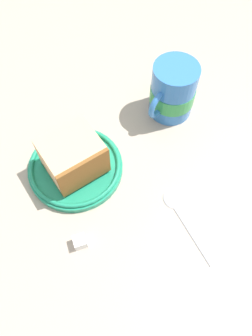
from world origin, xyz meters
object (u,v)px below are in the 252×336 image
(small_plate, at_px, (75,167))
(cake_slice, at_px, (73,157))
(tea_mug, at_px, (172,91))
(sugar_cube, at_px, (80,242))
(teaspoon, at_px, (178,212))

(small_plate, xyz_separation_m, cake_slice, (-0.00, -0.00, 0.04))
(small_plate, relative_size, cake_slice, 1.50)
(tea_mug, relative_size, sugar_cube, 5.73)
(small_plate, bearing_deg, cake_slice, -105.30)
(small_plate, height_order, sugar_cube, same)
(tea_mug, bearing_deg, cake_slice, 169.02)
(small_plate, height_order, tea_mug, tea_mug)
(tea_mug, bearing_deg, sugar_cube, -169.86)
(small_plate, relative_size, teaspoon, 1.26)
(tea_mug, height_order, teaspoon, tea_mug)
(teaspoon, distance_m, sugar_cube, 0.16)
(small_plate, relative_size, sugar_cube, 8.46)
(cake_slice, xyz_separation_m, sugar_cube, (-0.09, -0.09, -0.04))
(teaspoon, bearing_deg, sugar_cube, 148.69)
(teaspoon, height_order, sugar_cube, sugar_cube)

